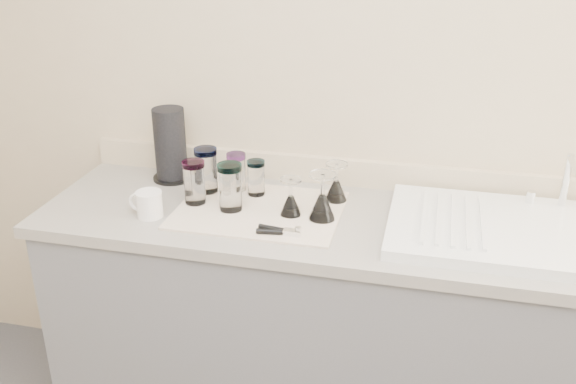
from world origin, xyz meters
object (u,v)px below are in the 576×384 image
(tumbler_cyan, at_px, (236,172))
(tumbler_blue, at_px, (230,187))
(white_mug, at_px, (149,204))
(tumbler_purple, at_px, (256,177))
(goblet_front_right, at_px, (322,203))
(sink_unit, at_px, (523,232))
(tumbler_teal, at_px, (206,170))
(paper_towel_roll, at_px, (170,145))
(can_opener, at_px, (279,231))
(goblet_front_left, at_px, (291,202))
(tumbler_magenta, at_px, (194,182))
(goblet_back_right, at_px, (336,188))

(tumbler_cyan, xyz_separation_m, tumbler_blue, (0.03, -0.16, 0.01))
(tumbler_blue, relative_size, white_mug, 1.30)
(tumbler_purple, distance_m, goblet_front_right, 0.29)
(sink_unit, distance_m, tumbler_teal, 1.07)
(paper_towel_roll, bearing_deg, tumbler_purple, -12.62)
(goblet_front_right, xyz_separation_m, can_opener, (-0.11, -0.14, -0.04))
(tumbler_cyan, bearing_deg, white_mug, -130.12)
(goblet_front_left, xyz_separation_m, white_mug, (-0.46, -0.11, -0.01))
(sink_unit, bearing_deg, tumbler_blue, -177.96)
(tumbler_cyan, bearing_deg, tumbler_teal, -159.31)
(tumbler_blue, bearing_deg, goblet_front_left, 2.23)
(tumbler_teal, xyz_separation_m, can_opener, (0.33, -0.26, -0.07))
(goblet_front_left, xyz_separation_m, goblet_front_right, (0.11, -0.01, 0.01))
(tumbler_cyan, relative_size, tumbler_blue, 0.84)
(tumbler_teal, bearing_deg, sink_unit, -4.88)
(sink_unit, height_order, paper_towel_roll, paper_towel_roll)
(can_opener, distance_m, white_mug, 0.45)
(goblet_front_left, relative_size, white_mug, 1.02)
(tumbler_magenta, distance_m, goblet_front_left, 0.34)
(tumbler_cyan, bearing_deg, paper_towel_roll, 168.61)
(goblet_back_right, distance_m, white_mug, 0.64)
(tumbler_cyan, bearing_deg, goblet_front_left, -33.20)
(tumbler_purple, relative_size, goblet_back_right, 0.93)
(tumbler_teal, height_order, tumbler_cyan, tumbler_teal)
(tumbler_teal, distance_m, white_mug, 0.26)
(white_mug, bearing_deg, can_opener, -4.38)
(sink_unit, relative_size, goblet_front_right, 5.22)
(tumbler_blue, distance_m, goblet_front_left, 0.21)
(tumbler_purple, distance_m, paper_towel_roll, 0.37)
(sink_unit, height_order, goblet_front_right, sink_unit)
(goblet_front_left, relative_size, can_opener, 0.92)
(tumbler_blue, height_order, goblet_back_right, tumbler_blue)
(tumbler_blue, height_order, can_opener, tumbler_blue)
(goblet_front_right, bearing_deg, sink_unit, 2.82)
(tumbler_purple, relative_size, can_opener, 0.91)
(tumbler_magenta, relative_size, tumbler_blue, 0.94)
(tumbler_purple, distance_m, white_mug, 0.38)
(tumbler_cyan, relative_size, goblet_back_right, 1.01)
(tumbler_teal, relative_size, goblet_front_left, 1.27)
(tumbler_teal, bearing_deg, tumbler_purple, 4.31)
(paper_towel_roll, bearing_deg, sink_unit, -8.41)
(white_mug, bearing_deg, tumbler_cyan, 49.88)
(tumbler_cyan, relative_size, goblet_front_left, 1.08)
(tumbler_magenta, height_order, can_opener, tumbler_magenta)
(tumbler_teal, height_order, paper_towel_roll, paper_towel_roll)
(sink_unit, distance_m, paper_towel_roll, 1.26)
(tumbler_magenta, distance_m, white_mug, 0.17)
(sink_unit, relative_size, tumbler_teal, 5.08)
(tumbler_blue, bearing_deg, tumbler_teal, 136.09)
(tumbler_cyan, height_order, tumbler_magenta, tumbler_magenta)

